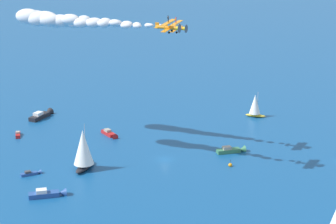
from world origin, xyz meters
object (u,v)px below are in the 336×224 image
object	(u,v)px
motorboat_far_port	(49,194)
biplane_wingman	(168,27)
sailboat_ahead	(83,149)
motorboat_outer_ring_b	(18,135)
biplane_lead	(176,28)
wingwalker_wingman	(168,19)
marker_buoy	(230,165)
motorboat_near_centre	(110,134)
sailboat_outer_ring_c	(255,105)
wingwalker_lead	(176,20)
motorboat_trailing	(42,115)
motorboat_outer_ring_a	(32,173)
motorboat_offshore	(232,150)

from	to	relation	value
motorboat_far_port	biplane_wingman	xyz separation A→B (m)	(-29.38, 16.55, 38.60)
sailboat_ahead	motorboat_outer_ring_b	world-z (taller)	sailboat_ahead
biplane_lead	wingwalker_wingman	world-z (taller)	wingwalker_wingman
biplane_lead	marker_buoy	bearing A→B (deg)	83.97
motorboat_near_centre	biplane_wingman	bearing A→B (deg)	64.27
sailboat_outer_ring_c	biplane_lead	xyz separation A→B (m)	(43.88, -6.04, 32.72)
sailboat_outer_ring_c	wingwalker_lead	xyz separation A→B (m)	(44.09, -6.00, 34.90)
motorboat_far_port	wingwalker_lead	xyz separation A→B (m)	(-42.81, 10.75, 38.30)
sailboat_ahead	motorboat_outer_ring_b	xyz separation A→B (m)	(-10.47, -35.28, -5.41)
sailboat_ahead	biplane_lead	bearing A→B (deg)	150.06
motorboat_near_centre	wingwalker_lead	world-z (taller)	wingwalker_lead
motorboat_trailing	sailboat_ahead	size ratio (longest dim) A/B	0.87
motorboat_near_centre	wingwalker_wingman	bearing A→B (deg)	63.99
motorboat_far_port	motorboat_outer_ring_a	world-z (taller)	motorboat_far_port
biplane_wingman	motorboat_trailing	bearing A→B (deg)	-106.19
motorboat_outer_ring_b	biplane_lead	xyz separation A→B (m)	(-14.43, 49.62, 36.40)
motorboat_outer_ring_b	wingwalker_wingman	size ratio (longest dim) A/B	2.78
motorboat_outer_ring_a	wingwalker_lead	bearing A→B (deg)	145.43
motorboat_offshore	biplane_wingman	distance (m)	45.24
motorboat_near_centre	sailboat_outer_ring_c	xyz separation A→B (m)	(-42.64, 31.08, 3.51)
motorboat_near_centre	biplane_lead	xyz separation A→B (m)	(1.24, 25.04, 36.23)
sailboat_ahead	marker_buoy	bearing A→B (deg)	124.62
motorboat_offshore	wingwalker_wingman	bearing A→B (deg)	-21.49
wingwalker_wingman	marker_buoy	bearing A→B (deg)	132.43
motorboat_outer_ring_b	wingwalker_wingman	distance (m)	69.04
sailboat_ahead	sailboat_outer_ring_c	size ratio (longest dim) A/B	1.42
motorboat_near_centre	motorboat_far_port	size ratio (longest dim) A/B	0.96
motorboat_far_port	wingwalker_lead	world-z (taller)	wingwalker_lead
sailboat_outer_ring_c	marker_buoy	size ratio (longest dim) A/B	4.30
biplane_lead	sailboat_outer_ring_c	bearing A→B (deg)	172.16
biplane_lead	wingwalker_wingman	distance (m)	15.75
motorboat_trailing	biplane_lead	bearing A→B (deg)	85.42
motorboat_far_port	sailboat_ahead	world-z (taller)	sailboat_ahead
biplane_lead	wingwalker_wingman	bearing A→B (deg)	23.00
sailboat_ahead	marker_buoy	xyz separation A→B (m)	(-22.91, 33.19, -5.45)
motorboat_far_port	sailboat_outer_ring_c	distance (m)	88.56
motorboat_offshore	sailboat_outer_ring_c	world-z (taller)	sailboat_outer_ring_c
biplane_wingman	sailboat_outer_ring_c	bearing A→B (deg)	179.80
motorboat_outer_ring_a	biplane_wingman	xyz separation A→B (m)	(-21.48, 29.86, 38.89)
sailboat_ahead	motorboat_outer_ring_b	bearing A→B (deg)	-106.52
motorboat_near_centre	motorboat_trailing	bearing A→B (deg)	-95.94
motorboat_offshore	motorboat_outer_ring_b	bearing A→B (deg)	-70.56
motorboat_near_centre	marker_buoy	world-z (taller)	marker_buoy
sailboat_outer_ring_c	wingwalker_lead	world-z (taller)	wingwalker_lead
biplane_lead	wingwalker_lead	distance (m)	2.19
sailboat_ahead	biplane_wingman	xyz separation A→B (m)	(-11.26, 20.18, 33.47)
motorboat_near_centre	marker_buoy	xyz separation A→B (m)	(3.23, 43.89, -0.22)
motorboat_outer_ring_a	motorboat_outer_ring_b	size ratio (longest dim) A/B	1.09
biplane_lead	biplane_wingman	world-z (taller)	biplane_wingman
motorboat_trailing	marker_buoy	size ratio (longest dim) A/B	5.33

